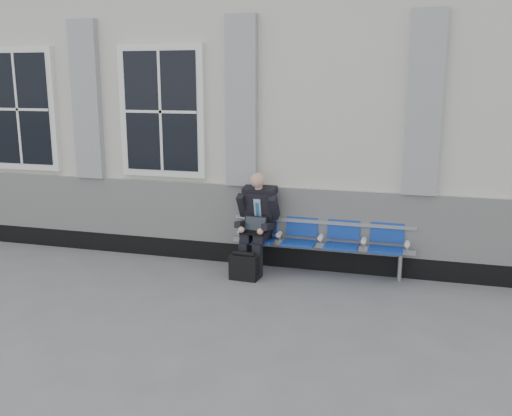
% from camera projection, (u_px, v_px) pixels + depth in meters
% --- Properties ---
extents(ground, '(70.00, 70.00, 0.00)m').
position_uv_depth(ground, '(98.00, 285.00, 7.71)').
color(ground, slate).
rests_on(ground, ground).
extents(station_building, '(14.40, 4.40, 4.49)m').
position_uv_depth(station_building, '(191.00, 107.00, 10.48)').
color(station_building, beige).
rests_on(station_building, ground).
extents(bench, '(2.60, 0.47, 0.91)m').
position_uv_depth(bench, '(321.00, 236.00, 8.07)').
color(bench, '#9EA0A3').
rests_on(bench, ground).
extents(businessman, '(0.59, 0.79, 1.44)m').
position_uv_depth(businessman, '(257.00, 219.00, 8.14)').
color(businessman, black).
rests_on(businessman, ground).
extents(briefcase, '(0.40, 0.19, 0.40)m').
position_uv_depth(briefcase, '(244.00, 267.00, 7.87)').
color(briefcase, black).
rests_on(briefcase, ground).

